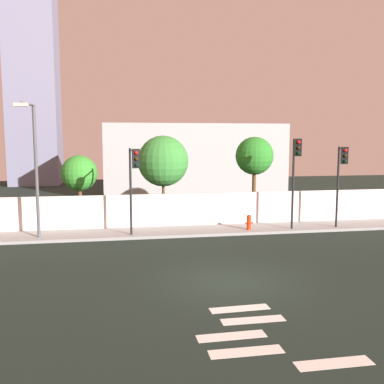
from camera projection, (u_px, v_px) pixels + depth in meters
ground_plane at (230, 282)px, 15.22m from camera, size 80.00×80.00×0.00m
sidewalk at (190, 231)px, 23.23m from camera, size 36.00×2.40×0.15m
perimeter_wall at (187, 209)px, 24.37m from camera, size 36.00×0.18×1.80m
crosswalk_marking at (258, 334)px, 11.16m from camera, size 3.72×3.87×0.01m
traffic_light_left at (341, 169)px, 23.11m from camera, size 0.37×1.07×4.43m
traffic_light_center at (296, 164)px, 22.64m from camera, size 0.38×1.08×4.86m
traffic_light_right at (134, 173)px, 20.83m from camera, size 0.47×1.78×4.39m
street_lamp_curbside at (34, 159)px, 20.69m from camera, size 0.62×2.11×6.49m
fire_hydrant at (249, 222)px, 23.21m from camera, size 0.44×0.26×0.81m
roadside_tree_leftmost at (79, 174)px, 24.45m from camera, size 2.03×2.03×4.08m
roadside_tree_midleft at (163, 161)px, 25.19m from camera, size 2.97×2.97×5.19m
roadside_tree_midright at (254, 156)px, 26.11m from camera, size 2.30×2.30×5.13m
low_building_distant at (193, 160)px, 38.29m from camera, size 15.50×6.00×6.26m
tower_on_skyline at (31, 43)px, 45.91m from camera, size 5.14×5.00×30.26m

